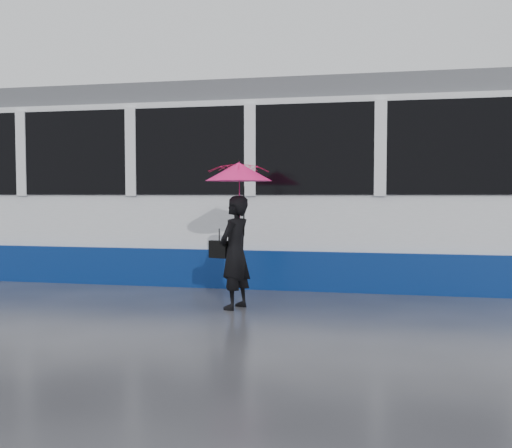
# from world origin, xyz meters

# --- Properties ---
(ground) EXTENTS (90.00, 90.00, 0.00)m
(ground) POSITION_xyz_m (0.00, 0.00, 0.00)
(ground) COLOR #2B2B31
(ground) RESTS_ON ground
(rails) EXTENTS (34.00, 1.51, 0.02)m
(rails) POSITION_xyz_m (0.00, 2.50, 0.01)
(rails) COLOR #3F3D38
(rails) RESTS_ON ground
(tram) EXTENTS (26.00, 2.56, 3.35)m
(tram) POSITION_xyz_m (-2.03, 2.50, 1.64)
(tram) COLOR white
(tram) RESTS_ON ground
(woman) EXTENTS (0.51, 0.63, 1.49)m
(woman) POSITION_xyz_m (-0.40, -0.27, 0.74)
(woman) COLOR black
(woman) RESTS_ON ground
(umbrella) EXTENTS (1.11, 1.11, 1.00)m
(umbrella) POSITION_xyz_m (-0.35, -0.27, 1.63)
(umbrella) COLOR #E71371
(umbrella) RESTS_ON ground
(handbag) EXTENTS (0.29, 0.19, 0.41)m
(handbag) POSITION_xyz_m (-0.62, -0.25, 0.78)
(handbag) COLOR black
(handbag) RESTS_ON ground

